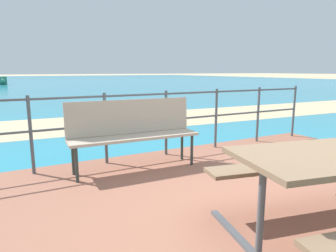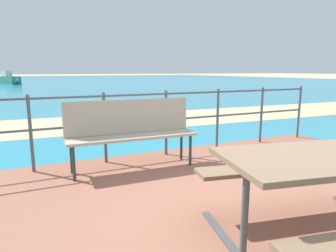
{
  "view_description": "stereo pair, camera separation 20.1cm",
  "coord_description": "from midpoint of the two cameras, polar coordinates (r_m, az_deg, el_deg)",
  "views": [
    {
      "loc": [
        -2.11,
        -1.77,
        1.4
      ],
      "look_at": [
        0.02,
        2.32,
        0.53
      ],
      "focal_mm": 31.51,
      "sensor_mm": 36.0,
      "label": 1
    },
    {
      "loc": [
        -1.93,
        -1.85,
        1.4
      ],
      "look_at": [
        0.02,
        2.32,
        0.53
      ],
      "focal_mm": 31.51,
      "sensor_mm": 36.0,
      "label": 2
    }
  ],
  "objects": [
    {
      "name": "park_bench",
      "position": [
        4.08,
        -8.22,
        -0.35
      ],
      "size": [
        1.78,
        0.47,
        0.95
      ],
      "rotation": [
        0.0,
        0.0,
        -0.04
      ],
      "color": "tan",
      "rests_on": "patio_paving"
    },
    {
      "name": "ground_plane",
      "position": [
        3.06,
        19.13,
        -17.27
      ],
      "size": [
        240.0,
        240.0,
        0.0
      ],
      "primitive_type": "plane",
      "color": "tan"
    },
    {
      "name": "patio_paving",
      "position": [
        3.04,
        19.17,
        -16.76
      ],
      "size": [
        6.4,
        5.2,
        0.06
      ],
      "primitive_type": "cube",
      "color": "#935B47",
      "rests_on": "ground"
    },
    {
      "name": "sea_water",
      "position": [
        41.88,
        -25.03,
        7.78
      ],
      "size": [
        90.0,
        90.0,
        0.01
      ],
      "primitive_type": "cube",
      "color": "teal",
      "rests_on": "ground"
    },
    {
      "name": "railing_fence",
      "position": [
        4.68,
        -1.62,
        2.02
      ],
      "size": [
        5.94,
        0.04,
        1.04
      ],
      "color": "#4C5156",
      "rests_on": "patio_paving"
    },
    {
      "name": "beach_strip",
      "position": [
        8.22,
        -12.92,
        0.63
      ],
      "size": [
        54.07,
        5.22,
        0.01
      ],
      "primitive_type": "cube",
      "rotation": [
        0.0,
        0.0,
        -0.04
      ],
      "color": "tan",
      "rests_on": "ground"
    }
  ]
}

